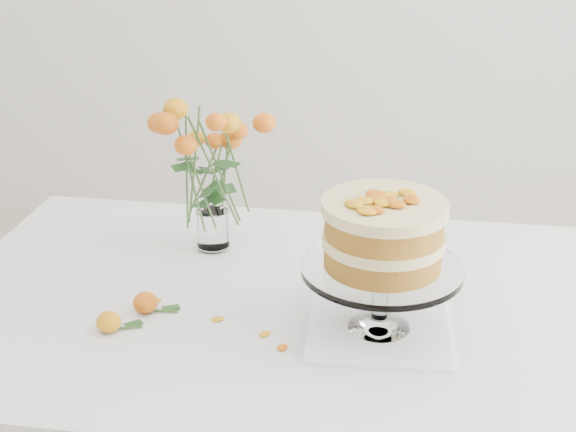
# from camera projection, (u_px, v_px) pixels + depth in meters

# --- Properties ---
(table) EXTENTS (1.43, 0.93, 0.76)m
(table) POSITION_uv_depth(u_px,v_px,m) (287.00, 334.00, 1.66)
(table) COLOR tan
(table) RESTS_ON ground
(napkin) EXTENTS (0.28, 0.28, 0.01)m
(napkin) POSITION_uv_depth(u_px,v_px,m) (379.00, 328.00, 1.52)
(napkin) COLOR white
(napkin) RESTS_ON table
(cake_stand) EXTENTS (0.30, 0.30, 0.27)m
(cake_stand) POSITION_uv_depth(u_px,v_px,m) (383.00, 241.00, 1.45)
(cake_stand) COLOR white
(cake_stand) RESTS_ON napkin
(rose_vase) EXTENTS (0.27, 0.27, 0.38)m
(rose_vase) POSITION_uv_depth(u_px,v_px,m) (210.00, 157.00, 1.76)
(rose_vase) COLOR white
(rose_vase) RESTS_ON table
(loose_rose_near) EXTENTS (0.08, 0.05, 0.04)m
(loose_rose_near) POSITION_uv_depth(u_px,v_px,m) (109.00, 322.00, 1.51)
(loose_rose_near) COLOR orange
(loose_rose_near) RESTS_ON table
(loose_rose_far) EXTENTS (0.09, 0.05, 0.04)m
(loose_rose_far) POSITION_uv_depth(u_px,v_px,m) (146.00, 303.00, 1.58)
(loose_rose_far) COLOR #CA3B09
(loose_rose_far) RESTS_ON table
(stray_petal_a) EXTENTS (0.03, 0.02, 0.00)m
(stray_petal_a) POSITION_uv_depth(u_px,v_px,m) (218.00, 319.00, 1.55)
(stray_petal_a) COLOR orange
(stray_petal_a) RESTS_ON table
(stray_petal_b) EXTENTS (0.03, 0.02, 0.00)m
(stray_petal_b) POSITION_uv_depth(u_px,v_px,m) (265.00, 334.00, 1.50)
(stray_petal_b) COLOR orange
(stray_petal_b) RESTS_ON table
(stray_petal_c) EXTENTS (0.03, 0.02, 0.00)m
(stray_petal_c) POSITION_uv_depth(u_px,v_px,m) (282.00, 348.00, 1.46)
(stray_petal_c) COLOR orange
(stray_petal_c) RESTS_ON table
(stray_petal_d) EXTENTS (0.03, 0.02, 0.00)m
(stray_petal_d) POSITION_uv_depth(u_px,v_px,m) (156.00, 301.00, 1.62)
(stray_petal_d) COLOR orange
(stray_petal_d) RESTS_ON table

